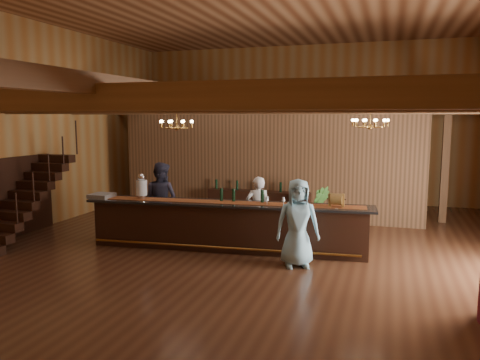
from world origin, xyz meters
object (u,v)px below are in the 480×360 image
(beverage_dispenser, at_px, (142,187))
(staff_second, at_px, (161,199))
(tasting_bar, at_px, (227,226))
(floor_plant, at_px, (317,208))
(guest, at_px, (298,223))
(raffle_drum, at_px, (336,199))
(bartender, at_px, (258,210))
(chandelier_right, at_px, (370,123))
(backbar_shelf, at_px, (258,205))
(chandelier_left, at_px, (177,124))

(beverage_dispenser, distance_m, staff_second, 0.90)
(tasting_bar, distance_m, floor_plant, 2.97)
(guest, bearing_deg, beverage_dispenser, 152.73)
(beverage_dispenser, height_order, staff_second, staff_second)
(raffle_drum, bearing_deg, beverage_dispenser, -176.04)
(tasting_bar, distance_m, beverage_dispenser, 2.24)
(floor_plant, bearing_deg, staff_second, -153.70)
(raffle_drum, bearing_deg, bartender, 161.97)
(floor_plant, bearing_deg, beverage_dispenser, -145.41)
(chandelier_right, height_order, floor_plant, chandelier_right)
(beverage_dispenser, xyz_separation_m, backbar_shelf, (1.92, 3.39, -0.95))
(backbar_shelf, distance_m, staff_second, 3.22)
(backbar_shelf, distance_m, chandelier_left, 4.04)
(chandelier_left, bearing_deg, staff_second, 147.80)
(beverage_dispenser, relative_size, staff_second, 0.32)
(tasting_bar, bearing_deg, guest, -27.00)
(raffle_drum, distance_m, bartender, 2.05)
(bartender, bearing_deg, chandelier_right, 167.66)
(raffle_drum, bearing_deg, guest, -127.39)
(tasting_bar, xyz_separation_m, guest, (1.75, -0.70, 0.34))
(beverage_dispenser, xyz_separation_m, staff_second, (0.10, 0.78, -0.43))
(tasting_bar, relative_size, beverage_dispenser, 10.93)
(staff_second, bearing_deg, chandelier_right, -163.86)
(chandelier_right, distance_m, guest, 3.02)
(raffle_drum, distance_m, staff_second, 4.42)
(guest, bearing_deg, chandelier_right, 37.72)
(guest, bearing_deg, floor_plant, 72.30)
(backbar_shelf, relative_size, floor_plant, 2.53)
(backbar_shelf, relative_size, chandelier_left, 3.79)
(bartender, xyz_separation_m, floor_plant, (1.17, 1.66, -0.20))
(backbar_shelf, bearing_deg, floor_plant, -22.19)
(backbar_shelf, height_order, bartender, bartender)
(tasting_bar, xyz_separation_m, staff_second, (-1.98, 0.64, 0.39))
(guest, xyz_separation_m, floor_plant, (-0.07, 3.14, -0.29))
(guest, bearing_deg, staff_second, 141.24)
(chandelier_right, xyz_separation_m, guest, (-1.25, -1.91, -1.98))
(tasting_bar, xyz_separation_m, floor_plant, (1.68, 2.45, 0.05))
(tasting_bar, height_order, beverage_dispenser, beverage_dispenser)
(chandelier_left, relative_size, guest, 0.45)
(tasting_bar, xyz_separation_m, beverage_dispenser, (-2.08, -0.14, 0.82))
(bartender, bearing_deg, backbar_shelf, -96.77)
(floor_plant, bearing_deg, backbar_shelf, 156.39)
(chandelier_left, relative_size, floor_plant, 0.67)
(bartender, bearing_deg, guest, 107.87)
(tasting_bar, xyz_separation_m, bartender, (0.51, 0.79, 0.25))
(beverage_dispenser, relative_size, floor_plant, 0.50)
(beverage_dispenser, height_order, chandelier_right, chandelier_right)
(staff_second, bearing_deg, backbar_shelf, -115.27)
(beverage_dispenser, height_order, raffle_drum, beverage_dispenser)
(raffle_drum, bearing_deg, backbar_shelf, 129.83)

